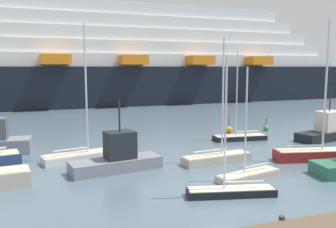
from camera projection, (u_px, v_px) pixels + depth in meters
ground_plane at (224, 194)px, 18.57m from camera, size 600.00×600.00×0.00m
sailboat_0 at (316, 153)px, 25.25m from camera, size 5.97×2.62×9.69m
sailboat_1 at (82, 154)px, 25.17m from camera, size 5.53×2.66×9.40m
sailboat_3 at (240, 136)px, 32.19m from camera, size 4.84×1.85×7.84m
sailboat_4 at (249, 174)px, 21.01m from camera, size 4.33×2.02×6.52m
sailboat_5 at (231, 189)px, 18.25m from camera, size 4.62×1.97×7.06m
sailboat_6 at (217, 156)px, 24.63m from camera, size 5.11×1.79×8.41m
fishing_boat_0 at (327, 130)px, 32.39m from camera, size 6.57×3.24×4.78m
fishing_boat_1 at (117, 158)px, 22.69m from camera, size 5.97×2.77×4.50m
channel_buoy_0 at (266, 128)px, 37.07m from camera, size 0.56×0.56×1.30m
channel_buoy_1 at (229, 130)px, 35.65m from camera, size 0.67×0.67×1.59m
channel_buoy_2 at (3, 140)px, 30.97m from camera, size 0.57×0.57×1.50m
cruise_ship at (51, 61)px, 61.41m from camera, size 119.88×23.30×23.25m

